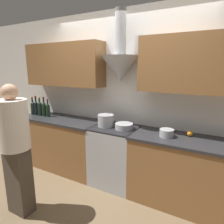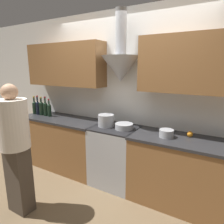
% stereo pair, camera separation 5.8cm
% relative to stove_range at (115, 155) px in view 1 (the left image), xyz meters
% --- Properties ---
extents(ground_plane, '(12.00, 12.00, 0.00)m').
position_rel_stove_range_xyz_m(ground_plane, '(0.00, -0.35, -0.45)').
color(ground_plane, brown).
extents(wall_back, '(8.40, 0.56, 2.60)m').
position_rel_stove_range_xyz_m(wall_back, '(-0.04, 0.26, 1.03)').
color(wall_back, white).
rests_on(wall_back, ground_plane).
extents(counter_left, '(1.52, 0.62, 0.90)m').
position_rel_stove_range_xyz_m(counter_left, '(-1.08, -0.00, -0.00)').
color(counter_left, brown).
rests_on(counter_left, ground_plane).
extents(counter_right, '(1.31, 0.62, 0.90)m').
position_rel_stove_range_xyz_m(counter_right, '(0.97, -0.00, -0.00)').
color(counter_right, brown).
rests_on(counter_right, ground_plane).
extents(stove_range, '(0.66, 0.60, 0.90)m').
position_rel_stove_range_xyz_m(stove_range, '(0.00, 0.00, 0.00)').
color(stove_range, '#A8AAAF').
rests_on(stove_range, ground_plane).
extents(wine_bottle_0, '(0.08, 0.08, 0.34)m').
position_rel_stove_range_xyz_m(wine_bottle_0, '(-1.75, -0.02, 0.58)').
color(wine_bottle_0, black).
rests_on(wine_bottle_0, counter_left).
extents(wine_bottle_1, '(0.07, 0.07, 0.35)m').
position_rel_stove_range_xyz_m(wine_bottle_1, '(-1.65, -0.02, 0.58)').
color(wine_bottle_1, black).
rests_on(wine_bottle_1, counter_left).
extents(wine_bottle_2, '(0.08, 0.08, 0.34)m').
position_rel_stove_range_xyz_m(wine_bottle_2, '(-1.56, -0.02, 0.58)').
color(wine_bottle_2, black).
rests_on(wine_bottle_2, counter_left).
extents(wine_bottle_3, '(0.07, 0.07, 0.35)m').
position_rel_stove_range_xyz_m(wine_bottle_3, '(-1.45, -0.02, 0.58)').
color(wine_bottle_3, black).
rests_on(wine_bottle_3, counter_left).
extents(wine_bottle_4, '(0.07, 0.07, 0.32)m').
position_rel_stove_range_xyz_m(wine_bottle_4, '(-1.35, -0.02, 0.57)').
color(wine_bottle_4, black).
rests_on(wine_bottle_4, counter_left).
extents(stock_pot, '(0.24, 0.24, 0.18)m').
position_rel_stove_range_xyz_m(stock_pot, '(-0.15, -0.03, 0.53)').
color(stock_pot, '#A8AAAF').
rests_on(stock_pot, stove_range).
extents(mixing_bowl, '(0.26, 0.26, 0.08)m').
position_rel_stove_range_xyz_m(mixing_bowl, '(0.15, -0.01, 0.49)').
color(mixing_bowl, '#A8AAAF').
rests_on(mixing_bowl, stove_range).
extents(orange_fruit, '(0.07, 0.07, 0.07)m').
position_rel_stove_range_xyz_m(orange_fruit, '(1.02, 0.12, 0.48)').
color(orange_fruit, orange).
rests_on(orange_fruit, counter_right).
extents(saucepan, '(0.18, 0.18, 0.10)m').
position_rel_stove_range_xyz_m(saucepan, '(0.76, -0.04, 0.49)').
color(saucepan, '#A8AAAF').
rests_on(saucepan, counter_right).
extents(person_foreground_left, '(0.35, 0.35, 1.59)m').
position_rel_stove_range_xyz_m(person_foreground_left, '(-0.71, -1.13, 0.42)').
color(person_foreground_left, '#473D33').
rests_on(person_foreground_left, ground_plane).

